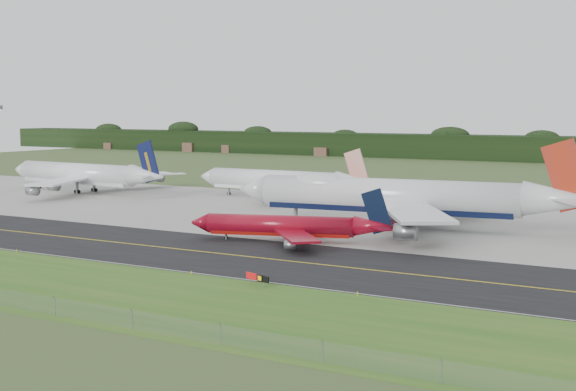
# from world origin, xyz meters

# --- Properties ---
(ground) EXTENTS (600.00, 600.00, 0.00)m
(ground) POSITION_xyz_m (0.00, 0.00, 0.00)
(ground) COLOR #364A22
(ground) RESTS_ON ground
(grass_verge) EXTENTS (400.00, 30.00, 0.01)m
(grass_verge) POSITION_xyz_m (0.00, -35.00, 0.01)
(grass_verge) COLOR #295B1A
(grass_verge) RESTS_ON ground
(taxiway) EXTENTS (400.00, 32.00, 0.02)m
(taxiway) POSITION_xyz_m (0.00, -4.00, 0.01)
(taxiway) COLOR black
(taxiway) RESTS_ON ground
(apron) EXTENTS (400.00, 78.00, 0.01)m
(apron) POSITION_xyz_m (0.00, 51.00, 0.01)
(apron) COLOR gray
(apron) RESTS_ON ground
(taxiway_centreline) EXTENTS (400.00, 0.40, 0.00)m
(taxiway_centreline) POSITION_xyz_m (0.00, -4.00, 0.03)
(taxiway_centreline) COLOR yellow
(taxiway_centreline) RESTS_ON taxiway
(taxiway_edge_line) EXTENTS (400.00, 0.25, 0.00)m
(taxiway_edge_line) POSITION_xyz_m (0.00, -19.50, 0.03)
(taxiway_edge_line) COLOR silver
(taxiway_edge_line) RESTS_ON taxiway
(perimeter_fence) EXTENTS (320.00, 0.10, 320.00)m
(perimeter_fence) POSITION_xyz_m (0.00, -48.00, 1.10)
(perimeter_fence) COLOR slate
(perimeter_fence) RESTS_ON ground
(horizon_treeline) EXTENTS (700.00, 25.00, 12.00)m
(horizon_treeline) POSITION_xyz_m (0.00, 273.76, 5.47)
(horizon_treeline) COLOR black
(horizon_treeline) RESTS_ON ground
(jet_ba_747) EXTENTS (76.22, 62.72, 19.16)m
(jet_ba_747) POSITION_xyz_m (14.52, 39.60, 6.52)
(jet_ba_747) COLOR silver
(jet_ba_747) RESTS_ON ground
(jet_red_737) EXTENTS (37.84, 30.09, 10.43)m
(jet_red_737) POSITION_xyz_m (3.73, 12.87, 2.88)
(jet_red_737) COLOR maroon
(jet_red_737) RESTS_ON ground
(jet_navy_gold) EXTENTS (62.56, 54.43, 16.14)m
(jet_navy_gold) POSITION_xyz_m (-93.69, 59.87, 5.30)
(jet_navy_gold) COLOR white
(jet_navy_gold) RESTS_ON ground
(jet_star_tail) EXTENTS (54.59, 45.89, 14.46)m
(jet_star_tail) POSITION_xyz_m (-34.63, 75.14, 4.82)
(jet_star_tail) COLOR white
(jet_star_tail) RESTS_ON ground
(taxiway_sign) EXTENTS (4.64, 1.67, 1.61)m
(taxiway_sign) POSITION_xyz_m (18.17, -22.01, 1.13)
(taxiway_sign) COLOR slate
(taxiway_sign) RESTS_ON ground
(edge_marker_left) EXTENTS (0.16, 0.16, 0.50)m
(edge_marker_left) POSITION_xyz_m (-31.82, -20.50, 0.25)
(edge_marker_left) COLOR yellow
(edge_marker_left) RESTS_ON ground
(edge_marker_center) EXTENTS (0.16, 0.16, 0.50)m
(edge_marker_center) POSITION_xyz_m (5.59, -20.50, 0.25)
(edge_marker_center) COLOR yellow
(edge_marker_center) RESTS_ON ground
(edge_marker_right) EXTENTS (0.16, 0.16, 0.50)m
(edge_marker_right) POSITION_xyz_m (32.88, -20.50, 0.25)
(edge_marker_right) COLOR yellow
(edge_marker_right) RESTS_ON ground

